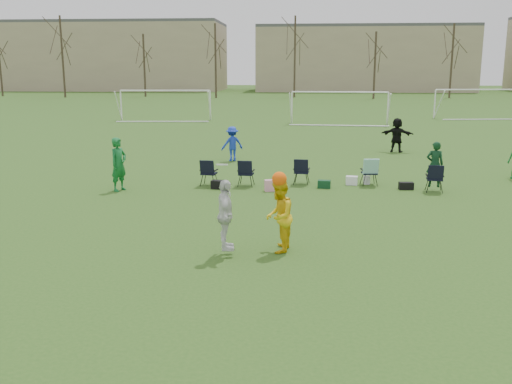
# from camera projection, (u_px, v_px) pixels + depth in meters

# --- Properties ---
(ground) EXTENTS (260.00, 260.00, 0.00)m
(ground) POSITION_uv_depth(u_px,v_px,m) (249.00, 257.00, 13.04)
(ground) COLOR #2B5219
(ground) RESTS_ON ground
(fielder_green_near) EXTENTS (0.70, 0.81, 1.87)m
(fielder_green_near) POSITION_uv_depth(u_px,v_px,m) (119.00, 164.00, 19.86)
(fielder_green_near) COLOR #12692D
(fielder_green_near) RESTS_ON ground
(fielder_blue) EXTENTS (1.18, 0.99, 1.59)m
(fielder_blue) POSITION_uv_depth(u_px,v_px,m) (232.00, 144.00, 26.27)
(fielder_blue) COLOR #1936BC
(fielder_blue) RESTS_ON ground
(fielder_black) EXTENTS (1.71, 0.99, 1.75)m
(fielder_black) POSITION_uv_depth(u_px,v_px,m) (397.00, 135.00, 28.98)
(fielder_black) COLOR black
(fielder_black) RESTS_ON ground
(center_contest) EXTENTS (1.85, 1.37, 2.15)m
(center_contest) POSITION_uv_depth(u_px,v_px,m) (258.00, 215.00, 13.12)
(center_contest) COLOR silver
(center_contest) RESTS_ON ground
(sideline_setup) EXTENTS (8.67, 1.84, 1.75)m
(sideline_setup) POSITION_uv_depth(u_px,v_px,m) (330.00, 173.00, 20.53)
(sideline_setup) COLOR #0D331A
(sideline_setup) RESTS_ON ground
(goal_left) EXTENTS (7.39, 0.76, 2.46)m
(goal_left) POSITION_uv_depth(u_px,v_px,m) (165.00, 96.00, 46.52)
(goal_left) COLOR white
(goal_left) RESTS_ON ground
(goal_mid) EXTENTS (7.40, 0.63, 2.46)m
(goal_mid) POSITION_uv_depth(u_px,v_px,m) (340.00, 98.00, 43.48)
(goal_mid) COLOR white
(goal_mid) RESTS_ON ground
(goal_right) EXTENTS (7.35, 1.14, 2.46)m
(goal_right) POSITION_uv_depth(u_px,v_px,m) (477.00, 95.00, 48.39)
(goal_right) COLOR white
(goal_right) RESTS_ON ground
(tree_line) EXTENTS (110.28, 3.28, 11.40)m
(tree_line) POSITION_uv_depth(u_px,v_px,m) (296.00, 61.00, 79.95)
(tree_line) COLOR #382B21
(tree_line) RESTS_ON ground
(building_row) EXTENTS (126.00, 16.00, 13.00)m
(building_row) POSITION_uv_depth(u_px,v_px,m) (333.00, 58.00, 104.71)
(building_row) COLOR tan
(building_row) RESTS_ON ground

